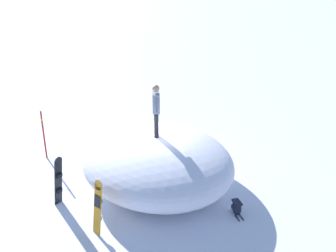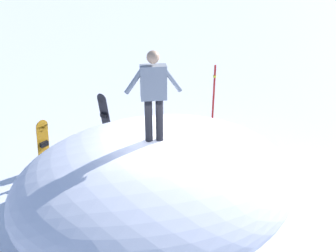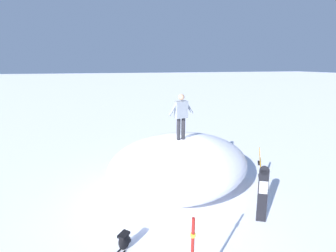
{
  "view_description": "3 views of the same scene",
  "coord_description": "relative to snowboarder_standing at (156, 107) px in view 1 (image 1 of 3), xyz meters",
  "views": [
    {
      "loc": [
        -11.43,
        -2.62,
        6.67
      ],
      "look_at": [
        -0.43,
        -0.89,
        2.09
      ],
      "focal_mm": 40.47,
      "sensor_mm": 36.0,
      "label": 1
    },
    {
      "loc": [
        0.24,
        -6.65,
        5.02
      ],
      "look_at": [
        -0.33,
        -0.2,
        1.91
      ],
      "focal_mm": 39.84,
      "sensor_mm": 36.0,
      "label": 2
    },
    {
      "loc": [
        1.99,
        7.19,
        4.48
      ],
      "look_at": [
        -0.1,
        -0.66,
        2.29
      ],
      "focal_mm": 24.57,
      "sensor_mm": 36.0,
      "label": 3
    }
  ],
  "objects": [
    {
      "name": "snowboard_primary_upright",
      "position": [
        -1.65,
        2.69,
        -1.88
      ],
      "size": [
        0.37,
        0.37,
        1.67
      ],
      "color": "black",
      "rests_on": "ground"
    },
    {
      "name": "snowboard_secondary_upright",
      "position": [
        -2.72,
        1.1,
        -1.92
      ],
      "size": [
        0.35,
        0.37,
        1.59
      ],
      "color": "orange",
      "rests_on": "ground"
    },
    {
      "name": "snow_mound",
      "position": [
        0.04,
        0.0,
        -1.86
      ],
      "size": [
        7.36,
        7.14,
        1.77
      ],
      "primitive_type": "ellipsoid",
      "rotation": [
        0.0,
        0.0,
        0.6
      ],
      "color": "white",
      "rests_on": "ground"
    },
    {
      "name": "snowboarder_standing",
      "position": [
        0.0,
        0.0,
        0.0
      ],
      "size": [
        1.02,
        0.31,
        1.69
      ],
      "color": "black",
      "rests_on": "snow_mound"
    },
    {
      "name": "ground",
      "position": [
        0.55,
        0.53,
        -2.75
      ],
      "size": [
        240.0,
        240.0,
        0.0
      ],
      "primitive_type": "plane",
      "color": "white"
    },
    {
      "name": "trail_marker_pole",
      "position": [
        1.25,
        4.55,
        -1.74
      ],
      "size": [
        0.1,
        0.1,
        1.92
      ],
      "color": "#A51E19",
      "rests_on": "ground"
    },
    {
      "name": "backpack_near",
      "position": [
        -1.29,
        -2.62,
        -2.52
      ],
      "size": [
        0.62,
        0.42,
        0.44
      ],
      "color": "#1E2333",
      "rests_on": "ground"
    },
    {
      "name": "backpack_far",
      "position": [
        2.37,
        2.82,
        -2.52
      ],
      "size": [
        0.47,
        0.49,
        0.45
      ],
      "color": "black",
      "rests_on": "ground"
    }
  ]
}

